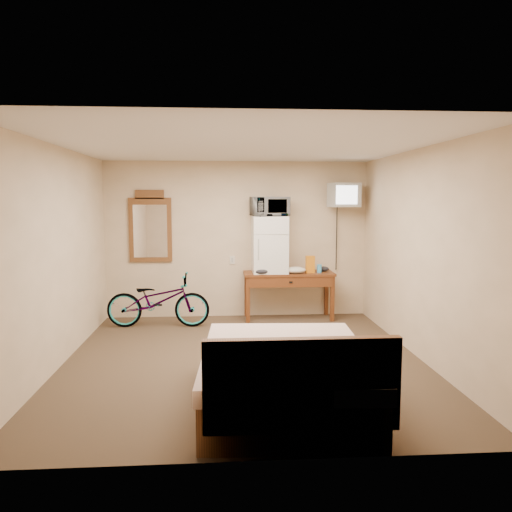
{
  "coord_description": "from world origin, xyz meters",
  "views": [
    {
      "loc": [
        -0.26,
        -5.73,
        1.89
      ],
      "look_at": [
        0.18,
        0.46,
        1.19
      ],
      "focal_mm": 35.0,
      "sensor_mm": 36.0,
      "label": 1
    }
  ],
  "objects_px": {
    "crt_television": "(344,195)",
    "wall_mirror": "(150,227)",
    "desk": "(289,280)",
    "bicycle": "(158,300)",
    "mini_fridge": "(270,244)",
    "microwave": "(270,206)",
    "blue_cup": "(319,268)",
    "bed": "(286,376)"
  },
  "relations": [
    {
      "from": "mini_fridge",
      "to": "wall_mirror",
      "type": "bearing_deg",
      "value": 172.92
    },
    {
      "from": "crt_television",
      "to": "blue_cup",
      "type": "bearing_deg",
      "value": -170.81
    },
    {
      "from": "desk",
      "to": "bed",
      "type": "xyz_separation_m",
      "value": [
        -0.49,
        -3.38,
        -0.34
      ]
    },
    {
      "from": "microwave",
      "to": "crt_television",
      "type": "distance_m",
      "value": 1.18
    },
    {
      "from": "blue_cup",
      "to": "crt_television",
      "type": "xyz_separation_m",
      "value": [
        0.38,
        0.06,
        1.15
      ]
    },
    {
      "from": "wall_mirror",
      "to": "bed",
      "type": "relative_size",
      "value": 0.55
    },
    {
      "from": "mini_fridge",
      "to": "wall_mirror",
      "type": "relative_size",
      "value": 0.78
    },
    {
      "from": "blue_cup",
      "to": "bed",
      "type": "relative_size",
      "value": 0.06
    },
    {
      "from": "blue_cup",
      "to": "wall_mirror",
      "type": "distance_m",
      "value": 2.75
    },
    {
      "from": "desk",
      "to": "blue_cup",
      "type": "height_order",
      "value": "blue_cup"
    },
    {
      "from": "mini_fridge",
      "to": "bed",
      "type": "bearing_deg",
      "value": -93.05
    },
    {
      "from": "microwave",
      "to": "bed",
      "type": "relative_size",
      "value": 0.27
    },
    {
      "from": "wall_mirror",
      "to": "bicycle",
      "type": "relative_size",
      "value": 0.75
    },
    {
      "from": "desk",
      "to": "microwave",
      "type": "distance_m",
      "value": 1.19
    },
    {
      "from": "microwave",
      "to": "bed",
      "type": "bearing_deg",
      "value": -109.88
    },
    {
      "from": "mini_fridge",
      "to": "microwave",
      "type": "relative_size",
      "value": 1.63
    },
    {
      "from": "crt_television",
      "to": "bed",
      "type": "xyz_separation_m",
      "value": [
        -1.35,
        -3.4,
        -1.67
      ]
    },
    {
      "from": "blue_cup",
      "to": "bicycle",
      "type": "distance_m",
      "value": 2.54
    },
    {
      "from": "blue_cup",
      "to": "wall_mirror",
      "type": "height_order",
      "value": "wall_mirror"
    },
    {
      "from": "microwave",
      "to": "crt_television",
      "type": "xyz_separation_m",
      "value": [
        1.17,
        -0.02,
        0.18
      ]
    },
    {
      "from": "desk",
      "to": "microwave",
      "type": "height_order",
      "value": "microwave"
    },
    {
      "from": "bed",
      "to": "wall_mirror",
      "type": "bearing_deg",
      "value": 114.92
    },
    {
      "from": "bed",
      "to": "bicycle",
      "type": "bearing_deg",
      "value": 116.58
    },
    {
      "from": "bicycle",
      "to": "bed",
      "type": "distance_m",
      "value": 3.4
    },
    {
      "from": "blue_cup",
      "to": "wall_mirror",
      "type": "xyz_separation_m",
      "value": [
        -2.66,
        0.31,
        0.64
      ]
    },
    {
      "from": "desk",
      "to": "wall_mirror",
      "type": "xyz_separation_m",
      "value": [
        -2.18,
        0.27,
        0.82
      ]
    },
    {
      "from": "mini_fridge",
      "to": "microwave",
      "type": "bearing_deg",
      "value": 56.24
    },
    {
      "from": "mini_fridge",
      "to": "bicycle",
      "type": "xyz_separation_m",
      "value": [
        -1.7,
        -0.38,
        -0.79
      ]
    },
    {
      "from": "desk",
      "to": "bicycle",
      "type": "distance_m",
      "value": 2.05
    },
    {
      "from": "blue_cup",
      "to": "bed",
      "type": "xyz_separation_m",
      "value": [
        -0.96,
        -3.34,
        -0.52
      ]
    },
    {
      "from": "mini_fridge",
      "to": "bed",
      "type": "height_order",
      "value": "mini_fridge"
    },
    {
      "from": "wall_mirror",
      "to": "crt_television",
      "type": "bearing_deg",
      "value": -4.69
    },
    {
      "from": "microwave",
      "to": "wall_mirror",
      "type": "relative_size",
      "value": 0.48
    },
    {
      "from": "crt_television",
      "to": "wall_mirror",
      "type": "bearing_deg",
      "value": 175.31
    },
    {
      "from": "blue_cup",
      "to": "bicycle",
      "type": "height_order",
      "value": "blue_cup"
    },
    {
      "from": "microwave",
      "to": "bed",
      "type": "xyz_separation_m",
      "value": [
        -0.18,
        -3.42,
        -1.49
      ]
    },
    {
      "from": "crt_television",
      "to": "wall_mirror",
      "type": "xyz_separation_m",
      "value": [
        -3.04,
        0.25,
        -0.51
      ]
    },
    {
      "from": "wall_mirror",
      "to": "bicycle",
      "type": "xyz_separation_m",
      "value": [
        0.18,
        -0.61,
        -1.06
      ]
    },
    {
      "from": "bed",
      "to": "crt_television",
      "type": "bearing_deg",
      "value": 68.36
    },
    {
      "from": "blue_cup",
      "to": "desk",
      "type": "bearing_deg",
      "value": 175.45
    },
    {
      "from": "wall_mirror",
      "to": "bicycle",
      "type": "bearing_deg",
      "value": -73.99
    },
    {
      "from": "desk",
      "to": "bicycle",
      "type": "bearing_deg",
      "value": -170.41
    }
  ]
}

